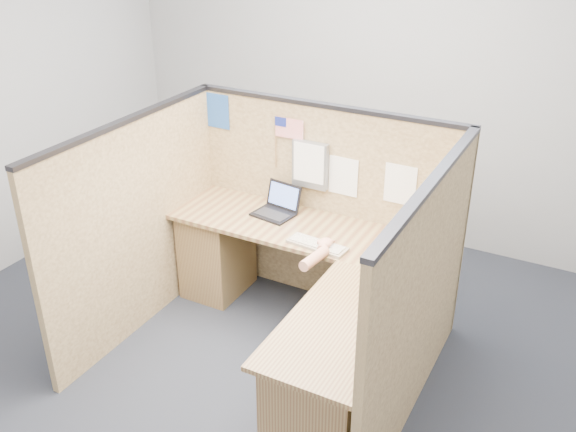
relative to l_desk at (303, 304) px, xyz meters
The scene contains 13 objects.
floor 0.52m from the l_desk, 122.80° to the right, with size 5.00×5.00×0.00m, color #20242E.
wall_back 2.22m from the l_desk, 95.35° to the left, with size 5.00×5.00×0.00m, color #A5A8AB.
cubicle_partitions 0.44m from the l_desk, 142.47° to the left, with size 2.06×1.83×1.53m.
l_desk is the anchor object (origin of this frame).
laptop 0.79m from the l_desk, 132.99° to the left, with size 0.31×0.31×0.20m.
keyboard 0.40m from the l_desk, 87.92° to the left, with size 0.42×0.18×0.03m.
mouse 0.41m from the l_desk, 70.65° to the left, with size 0.11×0.07×0.04m, color #B9B9BE.
hand_forearm 0.39m from the l_desk, 35.11° to the left, with size 0.11×0.38×0.08m.
blue_poster 1.59m from the l_desk, 147.27° to the left, with size 0.20×0.00×0.26m, color #22509E.
american_flag 1.23m from the l_desk, 125.82° to the left, with size 0.23×0.01×0.39m.
file_holder 1.00m from the l_desk, 113.17° to the left, with size 0.27×0.05×0.34m.
paper_left 0.94m from the l_desk, 92.94° to the left, with size 0.22×0.00×0.28m, color white.
paper_right 1.03m from the l_desk, 61.00° to the left, with size 0.22×0.00×0.28m, color white.
Camera 1 is at (1.74, -2.85, 2.81)m, focal length 40.00 mm.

